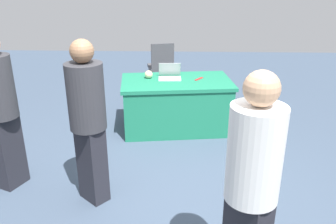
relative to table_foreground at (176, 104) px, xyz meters
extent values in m
plane|color=#3D4C60|center=(0.10, 1.76, -0.36)|extent=(14.40, 14.40, 0.00)
cube|color=#1E7A56|center=(0.00, 0.00, 0.34)|extent=(1.65, 1.10, 0.05)
cube|color=#1E7A56|center=(0.00, 0.00, -0.03)|extent=(1.58, 1.05, 0.68)
cylinder|color=#9E9993|center=(0.55, -1.81, -0.14)|extent=(0.03, 0.03, 0.46)
cylinder|color=#9E9993|center=(0.18, -1.90, -0.14)|extent=(0.03, 0.03, 0.46)
cylinder|color=#9E9993|center=(0.46, -1.44, -0.14)|extent=(0.03, 0.03, 0.46)
cylinder|color=#9E9993|center=(0.09, -1.54, -0.14)|extent=(0.03, 0.03, 0.46)
cube|color=#47474C|center=(0.32, -1.67, 0.12)|extent=(0.53, 0.53, 0.06)
cube|color=#47474C|center=(0.27, -1.48, 0.38)|extent=(0.42, 0.14, 0.45)
cube|color=#26262D|center=(1.73, 1.56, 0.03)|extent=(0.27, 0.33, 0.79)
cube|color=#26262D|center=(0.80, 1.78, 0.03)|extent=(0.33, 0.32, 0.78)
cylinder|color=#333338|center=(0.80, 1.78, 0.72)|extent=(0.48, 0.48, 0.62)
sphere|color=#936B4C|center=(0.80, 1.78, 1.14)|extent=(0.21, 0.21, 0.21)
cylinder|color=white|center=(-0.51, 2.84, 0.74)|extent=(0.48, 0.48, 0.62)
sphere|color=tan|center=(-0.51, 2.84, 1.16)|extent=(0.21, 0.21, 0.21)
cube|color=silver|center=(0.09, -0.06, 0.37)|extent=(0.33, 0.24, 0.02)
cube|color=#B7B7BC|center=(0.10, -0.20, 0.47)|extent=(0.32, 0.09, 0.19)
sphere|color=beige|center=(0.40, -0.09, 0.42)|extent=(0.11, 0.11, 0.11)
cube|color=red|center=(-0.32, -0.07, 0.36)|extent=(0.13, 0.17, 0.01)
camera|label=1|loc=(-0.06, 4.71, 1.75)|focal=37.10mm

